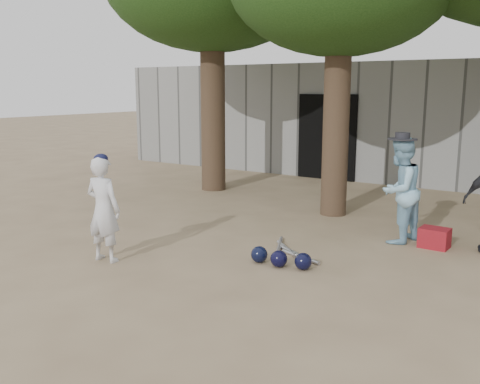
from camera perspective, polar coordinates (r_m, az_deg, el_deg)
The scene contains 7 objects.
ground at distance 7.20m, azimuth -8.50°, elevation -8.22°, with size 70.00×70.00×0.00m, color #937C5E.
boy_player at distance 7.53m, azimuth -14.36°, elevation -1.81°, with size 0.53×0.35×1.46m, color silver.
spectator_blue at distance 8.54m, azimuth 16.64°, elevation 0.17°, with size 0.79×0.62×1.63m, color #91C5E0.
red_bag at distance 8.54m, azimuth 20.03°, elevation -4.62°, with size 0.42×0.32×0.30m, color maroon.
back_building at distance 16.04m, azimuth 17.02°, elevation 7.50°, with size 16.00×5.24×3.00m.
helmet_row at distance 7.24m, azimuth 4.30°, elevation -7.05°, with size 0.87×0.31×0.23m.
bat_pile at distance 7.88m, azimuth 5.33°, elevation -6.22°, with size 1.07×0.85×0.06m.
Camera 1 is at (4.59, -5.02, 2.36)m, focal length 40.00 mm.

